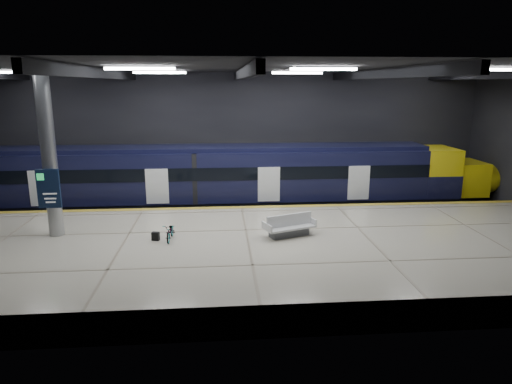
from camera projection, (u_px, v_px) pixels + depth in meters
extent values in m
plane|color=black|center=(245.00, 246.00, 21.16)|extent=(30.00, 30.00, 0.00)
cube|color=black|center=(237.00, 139.00, 28.00)|extent=(30.00, 0.10, 8.00)
cube|color=black|center=(260.00, 208.00, 12.48)|extent=(30.00, 0.10, 8.00)
cube|color=black|center=(243.00, 67.00, 19.32)|extent=(30.00, 16.00, 0.10)
cube|color=black|center=(99.00, 73.00, 18.90)|extent=(0.25, 16.00, 0.40)
cube|color=black|center=(243.00, 74.00, 19.38)|extent=(0.25, 16.00, 0.40)
cube|color=black|center=(381.00, 74.00, 19.86)|extent=(0.25, 16.00, 0.40)
cube|color=black|center=(512.00, 74.00, 20.33)|extent=(0.25, 16.00, 0.40)
cube|color=white|center=(140.00, 69.00, 17.09)|extent=(2.60, 0.18, 0.10)
cube|color=white|center=(324.00, 69.00, 17.65)|extent=(2.60, 0.18, 0.10)
cube|color=white|center=(496.00, 70.00, 18.21)|extent=(2.60, 0.18, 0.10)
cube|color=white|center=(15.00, 72.00, 22.35)|extent=(2.60, 0.18, 0.10)
cube|color=white|center=(160.00, 73.00, 22.91)|extent=(2.60, 0.18, 0.10)
cube|color=white|center=(297.00, 73.00, 23.46)|extent=(2.60, 0.18, 0.10)
cube|color=white|center=(428.00, 73.00, 24.02)|extent=(2.60, 0.18, 0.10)
cube|color=beige|center=(248.00, 254.00, 18.61)|extent=(30.00, 11.00, 1.10)
cube|color=gold|center=(241.00, 207.00, 23.58)|extent=(30.00, 0.40, 0.01)
cube|color=gray|center=(240.00, 215.00, 25.78)|extent=(30.00, 0.08, 0.16)
cube|color=gray|center=(239.00, 209.00, 27.18)|extent=(30.00, 0.08, 0.16)
cube|color=black|center=(214.00, 205.00, 26.26)|extent=(24.00, 2.58, 0.80)
cube|color=black|center=(214.00, 174.00, 25.85)|extent=(24.00, 2.80, 2.75)
cube|color=black|center=(213.00, 148.00, 25.50)|extent=(24.00, 2.30, 0.24)
cube|color=black|center=(213.00, 174.00, 24.42)|extent=(24.00, 0.04, 0.70)
cube|color=white|center=(269.00, 184.00, 24.79)|extent=(1.20, 0.05, 1.90)
cube|color=yellow|center=(435.00, 171.00, 26.89)|extent=(2.00, 2.80, 2.75)
ellipsoid|color=yellow|center=(476.00, 178.00, 27.20)|extent=(3.60, 2.52, 1.90)
cube|color=black|center=(440.00, 168.00, 26.87)|extent=(1.60, 2.38, 0.80)
cube|color=#595B60|center=(289.00, 232.00, 19.11)|extent=(1.74, 1.07, 0.31)
cube|color=silver|center=(289.00, 227.00, 19.06)|extent=(2.26, 1.56, 0.08)
cube|color=silver|center=(289.00, 220.00, 18.99)|extent=(1.98, 0.81, 0.52)
cube|color=silver|center=(267.00, 227.00, 18.60)|extent=(0.37, 0.85, 0.31)
cube|color=silver|center=(310.00, 221.00, 19.46)|extent=(0.37, 0.85, 0.31)
imported|color=#99999E|center=(170.00, 232.00, 18.57)|extent=(0.56, 1.39, 0.72)
cube|color=black|center=(156.00, 236.00, 18.56)|extent=(0.34, 0.26, 0.35)
cylinder|color=#9EA0A5|center=(49.00, 154.00, 18.51)|extent=(0.60, 0.60, 6.90)
cube|color=#0E1A33|center=(49.00, 189.00, 18.41)|extent=(0.90, 0.12, 1.60)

